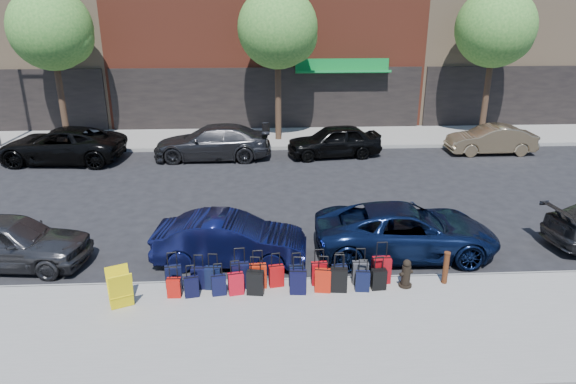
{
  "coord_description": "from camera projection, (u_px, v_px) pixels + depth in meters",
  "views": [
    {
      "loc": [
        -0.33,
        -15.85,
        6.77
      ],
      "look_at": [
        0.42,
        -1.5,
        1.38
      ],
      "focal_mm": 32.0,
      "sensor_mm": 36.0,
      "label": 1
    }
  ],
  "objects": [
    {
      "name": "suitcase_front_2",
      "position": [
        213.0,
        278.0,
        12.45
      ],
      "size": [
        0.4,
        0.25,
        0.92
      ],
      "rotation": [
        0.0,
        0.0,
        -0.12
      ],
      "color": "black",
      "rests_on": "sidewalk_near"
    },
    {
      "name": "suitcase_back_6",
      "position": [
        298.0,
        282.0,
        12.26
      ],
      "size": [
        0.41,
        0.26,
        0.94
      ],
      "rotation": [
        0.0,
        0.0,
        -0.08
      ],
      "color": "black",
      "rests_on": "sidewalk_near"
    },
    {
      "name": "curb_near",
      "position": [
        278.0,
        282.0,
        13.0
      ],
      "size": [
        60.0,
        0.08,
        0.15
      ],
      "primitive_type": "cube",
      "color": "gray",
      "rests_on": "ground"
    },
    {
      "name": "car_far_1",
      "position": [
        212.0,
        142.0,
        23.11
      ],
      "size": [
        5.26,
        2.2,
        1.52
      ],
      "primitive_type": "imported",
      "rotation": [
        0.0,
        0.0,
        -1.59
      ],
      "color": "#2E2E30",
      "rests_on": "ground"
    },
    {
      "name": "suitcase_front_6",
      "position": [
        297.0,
        276.0,
        12.58
      ],
      "size": [
        0.38,
        0.24,
        0.88
      ],
      "rotation": [
        0.0,
        0.0,
        0.1
      ],
      "color": "black",
      "rests_on": "sidewalk_near"
    },
    {
      "name": "car_far_2",
      "position": [
        334.0,
        141.0,
        23.45
      ],
      "size": [
        4.44,
        2.23,
        1.45
      ],
      "primitive_type": "imported",
      "rotation": [
        0.0,
        0.0,
        -1.45
      ],
      "color": "black",
      "rests_on": "ground"
    },
    {
      "name": "car_near_2",
      "position": [
        406.0,
        230.0,
        14.39
      ],
      "size": [
        5.14,
        2.46,
        1.41
      ],
      "primitive_type": "imported",
      "rotation": [
        0.0,
        0.0,
        1.55
      ],
      "color": "#0D1A3C",
      "rests_on": "ground"
    },
    {
      "name": "suitcase_front_1",
      "position": [
        199.0,
        278.0,
        12.48
      ],
      "size": [
        0.37,
        0.22,
        0.88
      ],
      "rotation": [
        0.0,
        0.0,
        -0.06
      ],
      "color": "black",
      "rests_on": "sidewalk_near"
    },
    {
      "name": "ground",
      "position": [
        273.0,
        215.0,
        17.21
      ],
      "size": [
        120.0,
        120.0,
        0.0
      ],
      "primitive_type": "plane",
      "color": "black",
      "rests_on": "ground"
    },
    {
      "name": "car_far_3",
      "position": [
        491.0,
        140.0,
        23.92
      ],
      "size": [
        4.0,
        1.4,
        1.32
      ],
      "primitive_type": "imported",
      "rotation": [
        0.0,
        0.0,
        -1.57
      ],
      "color": "#97805C",
      "rests_on": "ground"
    },
    {
      "name": "tree_left",
      "position": [
        54.0,
        31.0,
        23.71
      ],
      "size": [
        3.8,
        3.8,
        7.27
      ],
      "color": "black",
      "rests_on": "sidewalk_far"
    },
    {
      "name": "car_near_1",
      "position": [
        230.0,
        240.0,
        13.88
      ],
      "size": [
        4.23,
        1.83,
        1.36
      ],
      "primitive_type": "imported",
      "rotation": [
        0.0,
        0.0,
        1.47
      ],
      "color": "#0D123C",
      "rests_on": "ground"
    },
    {
      "name": "suitcase_front_8",
      "position": [
        339.0,
        275.0,
        12.62
      ],
      "size": [
        0.38,
        0.24,
        0.87
      ],
      "rotation": [
        0.0,
        0.0,
        0.14
      ],
      "color": "black",
      "rests_on": "sidewalk_near"
    },
    {
      "name": "sidewalk_far",
      "position": [
        268.0,
        138.0,
        26.54
      ],
      "size": [
        60.0,
        4.0,
        0.15
      ],
      "primitive_type": "cube",
      "color": "gray",
      "rests_on": "ground"
    },
    {
      "name": "tree_center",
      "position": [
        281.0,
        31.0,
        24.23
      ],
      "size": [
        3.8,
        3.8,
        7.27
      ],
      "color": "black",
      "rests_on": "sidewalk_far"
    },
    {
      "name": "suitcase_back_0",
      "position": [
        174.0,
        288.0,
        12.12
      ],
      "size": [
        0.33,
        0.2,
        0.77
      ],
      "rotation": [
        0.0,
        0.0,
        -0.03
      ],
      "color": "#B3120B",
      "rests_on": "sidewalk_near"
    },
    {
      "name": "suitcase_back_9",
      "position": [
        362.0,
        281.0,
        12.38
      ],
      "size": [
        0.36,
        0.24,
        0.82
      ],
      "rotation": [
        0.0,
        0.0,
        -0.12
      ],
      "color": "black",
      "rests_on": "sidewalk_near"
    },
    {
      "name": "suitcase_back_8",
      "position": [
        339.0,
        280.0,
        12.35
      ],
      "size": [
        0.42,
        0.27,
        0.95
      ],
      "rotation": [
        0.0,
        0.0,
        -0.1
      ],
      "color": "black",
      "rests_on": "sidewalk_near"
    },
    {
      "name": "suitcase_back_4",
      "position": [
        255.0,
        283.0,
        12.23
      ],
      "size": [
        0.43,
        0.29,
        0.96
      ],
      "rotation": [
        0.0,
        0.0,
        -0.15
      ],
      "color": "black",
      "rests_on": "sidewalk_near"
    },
    {
      "name": "suitcase_front_5",
      "position": [
        276.0,
        276.0,
        12.58
      ],
      "size": [
        0.39,
        0.26,
        0.87
      ],
      "rotation": [
        0.0,
        0.0,
        0.18
      ],
      "color": "#9F0A0C",
      "rests_on": "sidewalk_near"
    },
    {
      "name": "display_rack",
      "position": [
        120.0,
        289.0,
        11.67
      ],
      "size": [
        0.7,
        0.73,
        0.92
      ],
      "rotation": [
        0.0,
        0.0,
        0.41
      ],
      "color": "yellow",
      "rests_on": "sidewalk_near"
    },
    {
      "name": "suitcase_back_3",
      "position": [
        236.0,
        284.0,
        12.24
      ],
      "size": [
        0.4,
        0.28,
        0.86
      ],
      "rotation": [
        0.0,
        0.0,
        0.2
      ],
      "color": "#B50B1B",
      "rests_on": "sidewalk_near"
    },
    {
      "name": "car_near_0",
      "position": [
        9.0,
        241.0,
        13.71
      ],
      "size": [
        4.38,
        2.13,
        1.44
      ],
      "primitive_type": "imported",
      "rotation": [
        0.0,
        0.0,
        1.47
      ],
      "color": "#38373A",
      "rests_on": "ground"
    },
    {
      "name": "suitcase_front_10",
      "position": [
        381.0,
        270.0,
        12.72
      ],
      "size": [
        0.46,
        0.26,
        1.08
      ],
      "rotation": [
        0.0,
        0.0,
        0.04
      ],
      "color": "maroon",
      "rests_on": "sidewalk_near"
    },
    {
      "name": "tree_right",
      "position": [
        498.0,
        30.0,
        24.74
      ],
      "size": [
        3.8,
        3.8,
        7.27
      ],
      "color": "black",
      "rests_on": "sidewalk_far"
    },
    {
      "name": "sidewalk_near",
      "position": [
        281.0,
        329.0,
        11.11
      ],
      "size": [
        60.0,
        4.0,
        0.15
      ],
      "primitive_type": "cube",
      "color": "gray",
      "rests_on": "ground"
    },
    {
      "name": "suitcase_back_7",
      "position": [
        323.0,
        280.0,
        12.34
      ],
      "size": [
        0.42,
        0.28,
        0.92
      ],
      "rotation": [
        0.0,
        0.0,
        -0.16
      ],
      "color": "#B31C0B",
      "rests_on": "sidewalk_near"
    },
    {
      "name": "suitcase_front_7",
      "position": [
        319.0,
        273.0,
        12.66
      ],
      "size": [
        0.4,
        0.23,
        0.93
      ],
      "rotation": [
        0.0,
        0.0,
        0.05
      ],
      "color": "#A20A11",
      "rests_on": "sidewalk_near"
    },
    {
      "name": "suitcase_front_4",
      "position": [
        258.0,
        276.0,
        12.51
      ],
      "size": [
        0.42,
        0.25,
        0.97
      ],
      "rotation": [
        0.0,
        0.0,
        0.06
      ],
      "color": "#B2200B",
      "rests_on": "sidewalk_near"
    },
    {
      "name": "suitcase_front_0",
      "position": [
        174.0,
        277.0,
        12.48
      ],
      "size": [
        0.43,
        0.29,
        0.94
      ],
      "rotation": [
        0.0,
        0.0,
        0.21
      ],
      "color": "black",
      "rests_on": "sidewalk_near"
    },
    {
      "name": "suitcase_front_9",
      "position": [
        360.0,
        272.0,
        12.69
      ],
      "size": [
        0.39,
        0.22,
        0.93
      ],
      "rotation": [
        0.0,
        0.0,
        -0.01
      ],
      "color": "#36363A",
      "rests_on": "sidewalk_near"
    },
    {
      "name": "suitcase_back_1",
      "position": [
        192.0,
        287.0,
        12.14
      ],
      "size": [
        0.37,
        0.25,
        0.8
      ],
      "rotation": [
        0.0,
        0.0,
        0.18
      ],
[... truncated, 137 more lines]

